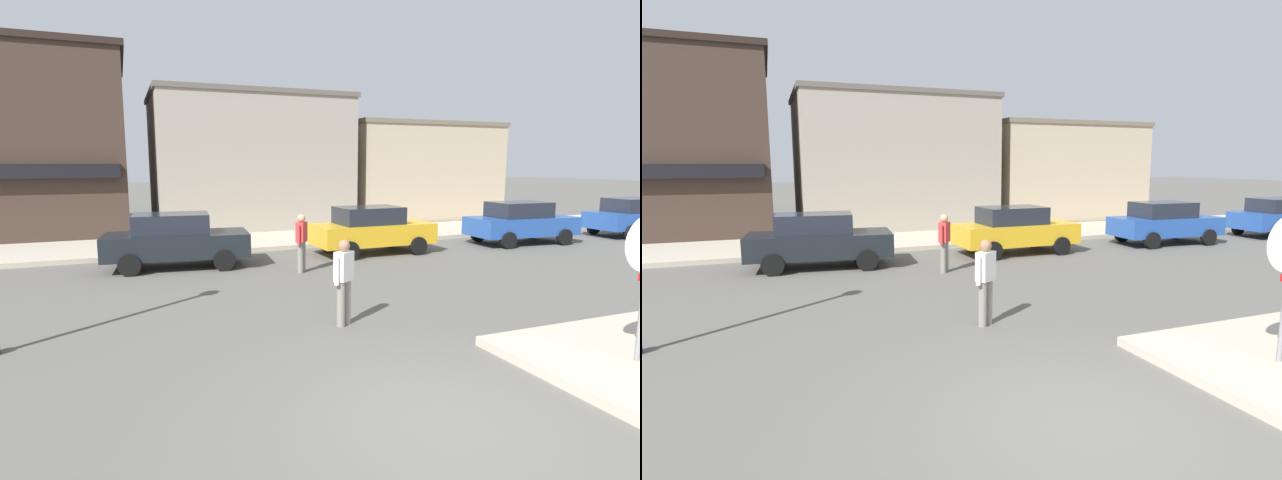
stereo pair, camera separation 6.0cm
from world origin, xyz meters
TOP-DOWN VIEW (x-y plane):
  - ground_plane at (0.00, 0.00)m, footprint 160.00×160.00m
  - kerb_far at (0.00, 13.83)m, footprint 80.00×4.00m
  - parked_car_nearest at (-1.95, 10.24)m, footprint 4.16×2.19m
  - parked_car_second at (4.32, 10.19)m, footprint 4.03×1.93m
  - parked_car_third at (10.43, 9.96)m, footprint 4.08×2.04m
  - parked_car_fourth at (16.32, 9.83)m, footprint 4.05×1.97m
  - pedestrian_crossing_near at (0.38, 3.73)m, footprint 0.51×0.38m
  - pedestrian_crossing_far at (1.18, 8.30)m, footprint 0.42×0.48m
  - building_corner_shop at (-7.64, 19.40)m, footprint 9.41×7.62m
  - building_storefront_left_near at (2.22, 18.79)m, footprint 8.52×6.65m
  - building_storefront_left_mid at (11.02, 18.88)m, footprint 8.15×5.96m

SIDE VIEW (x-z plane):
  - ground_plane at x=0.00m, z-range 0.00..0.00m
  - kerb_far at x=0.00m, z-range 0.00..0.15m
  - parked_car_nearest at x=-1.95m, z-range 0.03..1.59m
  - parked_car_second at x=4.32m, z-range 0.03..1.59m
  - parked_car_third at x=10.43m, z-range 0.03..1.59m
  - parked_car_fourth at x=16.32m, z-range 0.03..1.59m
  - pedestrian_crossing_near at x=0.38m, z-range 0.06..1.67m
  - pedestrian_crossing_far at x=1.18m, z-range 0.06..1.67m
  - building_storefront_left_mid at x=11.02m, z-range 0.00..5.00m
  - building_storefront_left_near at x=2.22m, z-range 0.00..6.00m
  - building_corner_shop at x=-7.64m, z-range 0.00..7.44m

